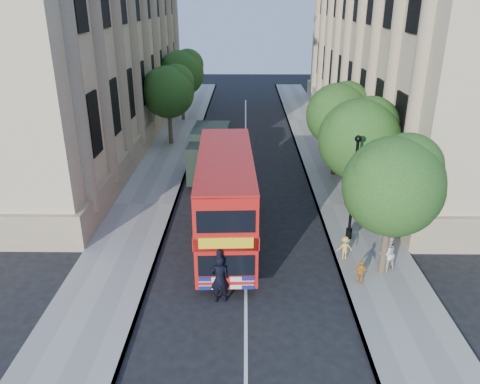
{
  "coord_description": "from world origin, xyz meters",
  "views": [
    {
      "loc": [
        -0.06,
        -14.2,
        10.91
      ],
      "look_at": [
        -0.29,
        6.54,
        2.3
      ],
      "focal_mm": 35.0,
      "sensor_mm": 36.0,
      "label": 1
    }
  ],
  "objects_px": {
    "lamp_post": "(353,193)",
    "police_constable": "(220,279)",
    "double_decker_bus": "(226,197)",
    "woman_pedestrian": "(387,253)",
    "box_van": "(210,155)"
  },
  "relations": [
    {
      "from": "box_van",
      "to": "woman_pedestrian",
      "type": "bearing_deg",
      "value": -51.6
    },
    {
      "from": "police_constable",
      "to": "woman_pedestrian",
      "type": "distance_m",
      "value": 7.3
    },
    {
      "from": "box_van",
      "to": "woman_pedestrian",
      "type": "relative_size",
      "value": 3.41
    },
    {
      "from": "lamp_post",
      "to": "police_constable",
      "type": "distance_m",
      "value": 7.96
    },
    {
      "from": "double_decker_bus",
      "to": "police_constable",
      "type": "relative_size",
      "value": 4.72
    },
    {
      "from": "double_decker_bus",
      "to": "box_van",
      "type": "height_order",
      "value": "double_decker_bus"
    },
    {
      "from": "box_van",
      "to": "lamp_post",
      "type": "bearing_deg",
      "value": -47.12
    },
    {
      "from": "police_constable",
      "to": "lamp_post",
      "type": "bearing_deg",
      "value": -150.21
    },
    {
      "from": "double_decker_bus",
      "to": "woman_pedestrian",
      "type": "xyz_separation_m",
      "value": [
        6.93,
        -2.65,
        -1.44
      ]
    },
    {
      "from": "lamp_post",
      "to": "double_decker_bus",
      "type": "relative_size",
      "value": 0.55
    },
    {
      "from": "double_decker_bus",
      "to": "woman_pedestrian",
      "type": "distance_m",
      "value": 7.55
    },
    {
      "from": "lamp_post",
      "to": "double_decker_bus",
      "type": "distance_m",
      "value": 5.95
    },
    {
      "from": "police_constable",
      "to": "woman_pedestrian",
      "type": "relative_size",
      "value": 1.21
    },
    {
      "from": "woman_pedestrian",
      "to": "lamp_post",
      "type": "bearing_deg",
      "value": -97.07
    },
    {
      "from": "double_decker_bus",
      "to": "box_van",
      "type": "bearing_deg",
      "value": 96.46
    }
  ]
}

